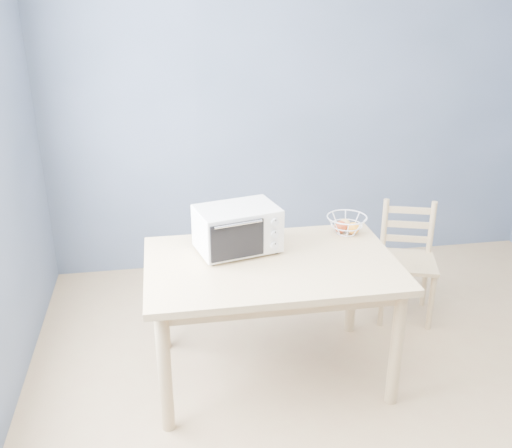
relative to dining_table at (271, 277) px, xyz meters
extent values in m
cube|color=tan|center=(0.54, -0.71, -0.65)|extent=(4.00, 4.50, 0.01)
cube|color=slate|center=(0.54, 1.54, 0.65)|extent=(4.00, 0.01, 2.60)
cube|color=tan|center=(0.00, 0.00, 0.08)|extent=(1.40, 0.90, 0.04)
cylinder|color=tan|center=(-0.62, -0.37, -0.29)|extent=(0.07, 0.07, 0.71)
cylinder|color=tan|center=(0.62, -0.37, -0.29)|extent=(0.07, 0.07, 0.71)
cylinder|color=tan|center=(-0.62, 0.37, -0.29)|extent=(0.07, 0.07, 0.71)
cylinder|color=tan|center=(0.62, 0.37, -0.29)|extent=(0.07, 0.07, 0.71)
cube|color=silver|center=(-0.17, 0.17, 0.24)|extent=(0.51, 0.40, 0.25)
cube|color=black|center=(-0.23, 0.16, 0.24)|extent=(0.35, 0.32, 0.20)
cube|color=black|center=(-0.19, 0.01, 0.24)|extent=(0.30, 0.08, 0.21)
cylinder|color=silver|center=(-0.18, -0.01, 0.34)|extent=(0.27, 0.08, 0.01)
cube|color=silver|center=(0.03, 0.06, 0.24)|extent=(0.12, 0.03, 0.23)
cylinder|color=black|center=(-0.33, 0.01, 0.11)|extent=(0.02, 0.02, 0.02)
cylinder|color=black|center=(0.05, 0.10, 0.11)|extent=(0.02, 0.02, 0.02)
cylinder|color=black|center=(-0.38, 0.24, 0.11)|extent=(0.02, 0.02, 0.02)
cylinder|color=black|center=(-0.01, 0.33, 0.11)|extent=(0.02, 0.02, 0.02)
cylinder|color=silver|center=(0.03, 0.05, 0.31)|extent=(0.05, 0.03, 0.04)
cylinder|color=silver|center=(0.03, 0.05, 0.24)|extent=(0.05, 0.03, 0.04)
cylinder|color=silver|center=(0.03, 0.05, 0.17)|extent=(0.05, 0.03, 0.04)
torus|color=white|center=(0.53, 0.30, 0.21)|extent=(0.30, 0.30, 0.01)
torus|color=white|center=(0.53, 0.30, 0.16)|extent=(0.23, 0.23, 0.01)
torus|color=white|center=(0.53, 0.30, 0.11)|extent=(0.14, 0.14, 0.01)
sphere|color=red|center=(0.50, 0.31, 0.15)|extent=(0.08, 0.08, 0.08)
sphere|color=orange|center=(0.57, 0.28, 0.14)|extent=(0.08, 0.08, 0.08)
sphere|color=#E2AA58|center=(0.53, 0.35, 0.14)|extent=(0.07, 0.07, 0.07)
cube|color=tan|center=(1.05, 0.49, -0.23)|extent=(0.47, 0.47, 0.03)
cylinder|color=tan|center=(0.85, 0.39, -0.45)|extent=(0.04, 0.04, 0.40)
cylinder|color=tan|center=(1.16, 0.29, -0.45)|extent=(0.04, 0.04, 0.40)
cylinder|color=tan|center=(0.95, 0.70, -0.45)|extent=(0.04, 0.04, 0.40)
cylinder|color=tan|center=(1.25, 0.60, -0.45)|extent=(0.04, 0.04, 0.40)
cylinder|color=tan|center=(0.95, 0.70, -0.04)|extent=(0.04, 0.04, 0.40)
cylinder|color=tan|center=(1.25, 0.60, -0.04)|extent=(0.04, 0.04, 0.40)
cube|color=tan|center=(1.10, 0.65, -0.13)|extent=(0.31, 0.11, 0.04)
cube|color=tan|center=(1.10, 0.65, -0.02)|extent=(0.31, 0.11, 0.04)
cube|color=tan|center=(1.10, 0.65, 0.09)|extent=(0.31, 0.11, 0.04)
camera|label=1|loc=(-0.56, -2.79, 1.52)|focal=40.00mm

